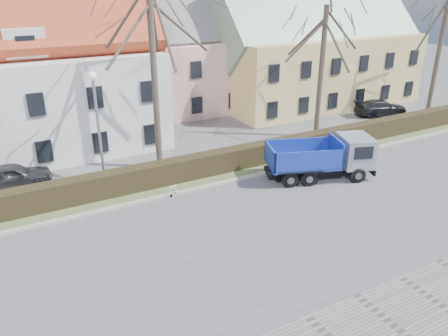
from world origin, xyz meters
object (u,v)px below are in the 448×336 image
dump_truck (316,158)px  streetlight (99,133)px  parked_car_b (381,108)px  parked_car_a (11,176)px  cart_frame (170,192)px

dump_truck → streetlight: bearing=178.1°
streetlight → parked_car_b: (23.91, 3.16, -2.58)m
streetlight → parked_car_a: bearing=149.7°
streetlight → parked_car_b: streetlight is taller
streetlight → cart_frame: (2.72, -2.60, -2.89)m
dump_truck → parked_car_a: (-15.34, 6.81, -0.54)m
dump_truck → streetlight: size_ratio=0.96×
parked_car_a → streetlight: bearing=-117.8°
streetlight → cart_frame: streetlight is taller
cart_frame → streetlight: bearing=136.3°
streetlight → parked_car_b: 24.26m
parked_car_a → parked_car_b: bearing=-86.3°
streetlight → dump_truck: bearing=-21.1°
dump_truck → parked_car_a: dump_truck is taller
parked_car_b → streetlight: bearing=111.4°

